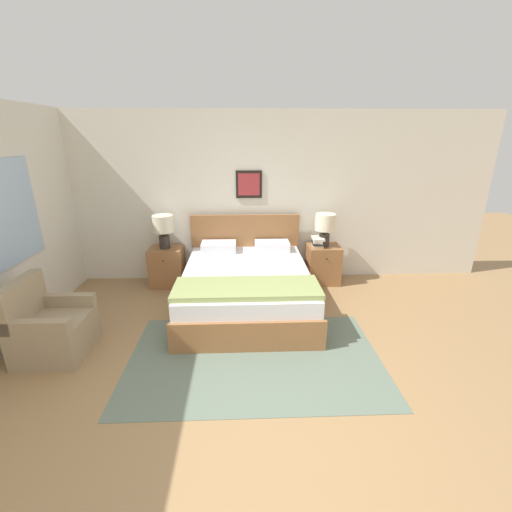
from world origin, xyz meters
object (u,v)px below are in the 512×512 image
object	(u,v)px
bed	(246,286)
armchair	(51,329)
table_lamp_by_door	(325,225)
nightstand_near_window	(167,266)
table_lamp_near_window	(163,227)
nightstand_by_door	(323,264)

from	to	relation	value
bed	armchair	world-z (taller)	bed
table_lamp_by_door	bed	bearing A→B (deg)	-146.46
bed	table_lamp_by_door	distance (m)	1.59
nightstand_near_window	table_lamp_near_window	size ratio (longest dim) A/B	1.19
nightstand_near_window	table_lamp_near_window	xyz separation A→B (m)	(-0.00, -0.01, 0.64)
armchair	nightstand_near_window	bearing A→B (deg)	155.04
bed	nightstand_by_door	xyz separation A→B (m)	(1.23, 0.82, -0.00)
nightstand_near_window	armchair	bearing A→B (deg)	-115.66
nightstand_by_door	bed	bearing A→B (deg)	-146.31
armchair	nightstand_by_door	distance (m)	3.77
table_lamp_near_window	table_lamp_by_door	size ratio (longest dim) A/B	1.00
nightstand_near_window	nightstand_by_door	size ratio (longest dim) A/B	1.00
table_lamp_near_window	armchair	bearing A→B (deg)	-115.70
bed	armchair	xyz separation A→B (m)	(-2.09, -0.97, -0.01)
nightstand_near_window	nightstand_by_door	xyz separation A→B (m)	(2.45, 0.00, 0.00)
table_lamp_by_door	armchair	bearing A→B (deg)	-151.68
armchair	table_lamp_by_door	world-z (taller)	table_lamp_by_door
nightstand_by_door	table_lamp_near_window	world-z (taller)	table_lamp_near_window
nightstand_near_window	bed	bearing A→B (deg)	-33.69
armchair	nightstand_by_door	size ratio (longest dim) A/B	1.40
armchair	nightstand_near_window	world-z (taller)	armchair
table_lamp_near_window	nightstand_near_window	bearing A→B (deg)	72.11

